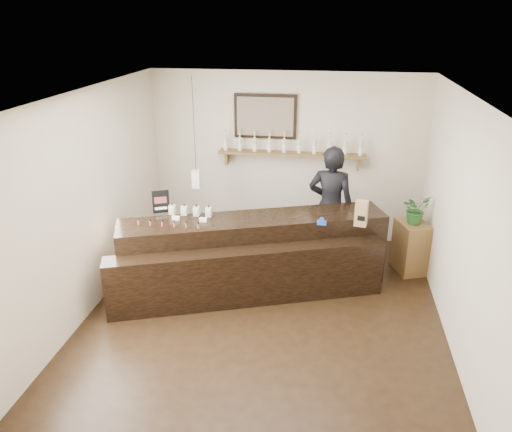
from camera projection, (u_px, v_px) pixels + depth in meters
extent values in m
plane|color=black|center=(265.00, 312.00, 6.54)|extent=(5.00, 5.00, 0.00)
plane|color=beige|center=(286.00, 157.00, 8.29)|extent=(4.50, 0.00, 4.50)
plane|color=beige|center=(219.00, 335.00, 3.72)|extent=(4.50, 0.00, 4.50)
plane|color=beige|center=(90.00, 202.00, 6.33)|extent=(0.00, 5.00, 5.00)
plane|color=beige|center=(460.00, 224.00, 5.68)|extent=(0.00, 5.00, 5.00)
plane|color=white|center=(266.00, 95.00, 5.48)|extent=(5.00, 5.00, 0.00)
cube|color=brown|center=(292.00, 154.00, 8.12)|extent=(2.40, 0.25, 0.04)
cube|color=brown|center=(227.00, 158.00, 8.35)|extent=(0.04, 0.20, 0.20)
cube|color=brown|center=(358.00, 163.00, 8.04)|extent=(0.04, 0.20, 0.20)
cube|color=black|center=(265.00, 116.00, 8.06)|extent=(1.02, 0.04, 0.72)
cube|color=#42372A|center=(265.00, 117.00, 8.04)|extent=(0.92, 0.01, 0.62)
cube|color=white|center=(196.00, 179.00, 7.72)|extent=(0.12, 0.12, 0.28)
cylinder|color=black|center=(194.00, 125.00, 7.40)|extent=(0.01, 0.01, 1.41)
cylinder|color=beige|center=(225.00, 144.00, 8.24)|extent=(0.07, 0.07, 0.20)
cone|color=beige|center=(225.00, 136.00, 8.19)|extent=(0.07, 0.07, 0.05)
cylinder|color=beige|center=(225.00, 133.00, 8.17)|extent=(0.02, 0.02, 0.07)
cylinder|color=gold|center=(225.00, 130.00, 8.15)|extent=(0.03, 0.03, 0.02)
cylinder|color=white|center=(225.00, 145.00, 8.24)|extent=(0.07, 0.07, 0.09)
cylinder|color=beige|center=(240.00, 145.00, 8.20)|extent=(0.07, 0.07, 0.20)
cone|color=beige|center=(240.00, 137.00, 8.15)|extent=(0.07, 0.07, 0.05)
cylinder|color=beige|center=(240.00, 133.00, 8.13)|extent=(0.02, 0.02, 0.07)
cylinder|color=gold|center=(240.00, 131.00, 8.11)|extent=(0.03, 0.03, 0.02)
cylinder|color=white|center=(240.00, 146.00, 8.21)|extent=(0.07, 0.07, 0.09)
cylinder|color=beige|center=(255.00, 145.00, 8.17)|extent=(0.07, 0.07, 0.20)
cone|color=beige|center=(255.00, 138.00, 8.12)|extent=(0.07, 0.07, 0.05)
cylinder|color=beige|center=(255.00, 134.00, 8.09)|extent=(0.02, 0.02, 0.07)
cylinder|color=gold|center=(255.00, 131.00, 8.08)|extent=(0.03, 0.03, 0.02)
cylinder|color=white|center=(255.00, 146.00, 8.17)|extent=(0.07, 0.07, 0.09)
cylinder|color=beige|center=(269.00, 146.00, 8.13)|extent=(0.07, 0.07, 0.20)
cone|color=beige|center=(269.00, 138.00, 8.08)|extent=(0.07, 0.07, 0.05)
cylinder|color=beige|center=(269.00, 134.00, 8.06)|extent=(0.02, 0.02, 0.07)
cylinder|color=gold|center=(269.00, 132.00, 8.04)|extent=(0.03, 0.03, 0.02)
cylinder|color=white|center=(269.00, 147.00, 8.14)|extent=(0.07, 0.07, 0.09)
cylinder|color=beige|center=(284.00, 146.00, 8.10)|extent=(0.07, 0.07, 0.20)
cone|color=beige|center=(284.00, 139.00, 8.05)|extent=(0.07, 0.07, 0.05)
cylinder|color=beige|center=(284.00, 135.00, 8.02)|extent=(0.02, 0.02, 0.07)
cylinder|color=gold|center=(285.00, 132.00, 8.01)|extent=(0.03, 0.03, 0.02)
cylinder|color=white|center=(284.00, 148.00, 8.10)|extent=(0.07, 0.07, 0.09)
cylinder|color=beige|center=(299.00, 147.00, 8.06)|extent=(0.07, 0.07, 0.20)
cone|color=beige|center=(300.00, 139.00, 8.01)|extent=(0.07, 0.07, 0.05)
cylinder|color=beige|center=(300.00, 135.00, 7.99)|extent=(0.02, 0.02, 0.07)
cylinder|color=gold|center=(300.00, 133.00, 7.97)|extent=(0.03, 0.03, 0.02)
cylinder|color=white|center=(299.00, 148.00, 8.07)|extent=(0.07, 0.07, 0.09)
cylinder|color=beige|center=(314.00, 147.00, 8.02)|extent=(0.07, 0.07, 0.20)
cone|color=beige|center=(315.00, 140.00, 7.98)|extent=(0.07, 0.07, 0.05)
cylinder|color=beige|center=(315.00, 136.00, 7.95)|extent=(0.02, 0.02, 0.07)
cylinder|color=gold|center=(315.00, 133.00, 7.94)|extent=(0.03, 0.03, 0.02)
cylinder|color=white|center=(314.00, 149.00, 8.03)|extent=(0.07, 0.07, 0.09)
cylinder|color=beige|center=(330.00, 148.00, 7.99)|extent=(0.07, 0.07, 0.20)
cone|color=beige|center=(330.00, 140.00, 7.94)|extent=(0.07, 0.07, 0.05)
cylinder|color=beige|center=(330.00, 137.00, 7.92)|extent=(0.02, 0.02, 0.07)
cylinder|color=gold|center=(331.00, 134.00, 7.90)|extent=(0.03, 0.03, 0.02)
cylinder|color=white|center=(330.00, 149.00, 8.00)|extent=(0.07, 0.07, 0.09)
cylinder|color=beige|center=(345.00, 149.00, 7.95)|extent=(0.07, 0.07, 0.20)
cone|color=beige|center=(346.00, 141.00, 7.91)|extent=(0.07, 0.07, 0.05)
cylinder|color=beige|center=(346.00, 137.00, 7.88)|extent=(0.02, 0.02, 0.07)
cylinder|color=gold|center=(346.00, 134.00, 7.87)|extent=(0.03, 0.03, 0.02)
cylinder|color=white|center=(345.00, 150.00, 7.96)|extent=(0.07, 0.07, 0.09)
cylinder|color=beige|center=(361.00, 149.00, 7.92)|extent=(0.07, 0.07, 0.20)
cone|color=beige|center=(361.00, 141.00, 7.87)|extent=(0.07, 0.07, 0.05)
cylinder|color=beige|center=(362.00, 138.00, 7.85)|extent=(0.02, 0.02, 0.07)
cylinder|color=gold|center=(362.00, 135.00, 7.83)|extent=(0.03, 0.03, 0.02)
cylinder|color=white|center=(361.00, 151.00, 7.93)|extent=(0.07, 0.07, 0.09)
cube|color=black|center=(254.00, 252.00, 7.02)|extent=(3.69, 1.87, 1.03)
cube|color=black|center=(248.00, 276.00, 6.62)|extent=(3.58, 1.56, 0.78)
cube|color=white|center=(176.00, 218.00, 6.75)|extent=(0.10, 0.04, 0.05)
cube|color=white|center=(203.00, 220.00, 6.69)|extent=(0.10, 0.04, 0.05)
cube|color=#DFC388|center=(122.00, 237.00, 6.70)|extent=(0.12, 0.12, 0.12)
cube|color=#DFC388|center=(121.00, 229.00, 6.65)|extent=(0.12, 0.12, 0.12)
cube|color=beige|center=(172.00, 210.00, 6.91)|extent=(0.08, 0.08, 0.13)
cube|color=#D1A2A4|center=(171.00, 211.00, 6.87)|extent=(0.07, 0.00, 0.06)
cylinder|color=black|center=(172.00, 204.00, 6.88)|extent=(0.02, 0.02, 0.03)
cube|color=beige|center=(184.00, 210.00, 6.89)|extent=(0.08, 0.08, 0.13)
cube|color=#D1A2A4|center=(183.00, 212.00, 6.84)|extent=(0.07, 0.00, 0.06)
cylinder|color=black|center=(184.00, 205.00, 6.86)|extent=(0.02, 0.02, 0.03)
cube|color=beige|center=(196.00, 211.00, 6.86)|extent=(0.08, 0.08, 0.13)
cube|color=#D1A2A4|center=(196.00, 212.00, 6.82)|extent=(0.07, 0.00, 0.06)
cylinder|color=black|center=(196.00, 205.00, 6.83)|extent=(0.02, 0.02, 0.03)
cube|color=beige|center=(209.00, 212.00, 6.84)|extent=(0.08, 0.08, 0.13)
cube|color=#D1A2A4|center=(208.00, 213.00, 6.79)|extent=(0.07, 0.00, 0.06)
cylinder|color=black|center=(208.00, 206.00, 6.81)|extent=(0.02, 0.02, 0.03)
cylinder|color=#964B32|center=(140.00, 235.00, 6.65)|extent=(0.07, 0.07, 0.20)
cone|color=#964B32|center=(139.00, 227.00, 6.60)|extent=(0.07, 0.07, 0.05)
cylinder|color=#964B32|center=(138.00, 222.00, 6.58)|extent=(0.02, 0.02, 0.07)
cylinder|color=black|center=(138.00, 219.00, 6.56)|extent=(0.03, 0.03, 0.02)
cylinder|color=white|center=(140.00, 237.00, 6.65)|extent=(0.07, 0.07, 0.09)
cylinder|color=#964B32|center=(151.00, 236.00, 6.62)|extent=(0.07, 0.07, 0.20)
cone|color=#964B32|center=(151.00, 227.00, 6.57)|extent=(0.07, 0.07, 0.05)
cylinder|color=#964B32|center=(150.00, 223.00, 6.55)|extent=(0.02, 0.02, 0.07)
cylinder|color=black|center=(150.00, 220.00, 6.53)|extent=(0.03, 0.03, 0.02)
cylinder|color=white|center=(152.00, 237.00, 6.63)|extent=(0.07, 0.07, 0.09)
cylinder|color=#964B32|center=(163.00, 237.00, 6.60)|extent=(0.07, 0.07, 0.20)
cone|color=#964B32|center=(162.00, 228.00, 6.55)|extent=(0.07, 0.07, 0.05)
cylinder|color=#964B32|center=(162.00, 224.00, 6.53)|extent=(0.02, 0.02, 0.07)
cylinder|color=black|center=(162.00, 221.00, 6.51)|extent=(0.03, 0.03, 0.02)
cylinder|color=white|center=(163.00, 238.00, 6.61)|extent=(0.07, 0.07, 0.09)
cylinder|color=#964B32|center=(175.00, 238.00, 6.58)|extent=(0.07, 0.07, 0.20)
cone|color=#964B32|center=(174.00, 229.00, 6.53)|extent=(0.07, 0.07, 0.05)
cylinder|color=#964B32|center=(174.00, 225.00, 6.50)|extent=(0.02, 0.02, 0.07)
cylinder|color=black|center=(174.00, 221.00, 6.49)|extent=(0.03, 0.03, 0.02)
cylinder|color=white|center=(175.00, 239.00, 6.58)|extent=(0.07, 0.07, 0.09)
cylinder|color=#964B32|center=(187.00, 238.00, 6.55)|extent=(0.07, 0.07, 0.20)
cone|color=#964B32|center=(186.00, 230.00, 6.50)|extent=(0.07, 0.07, 0.05)
cylinder|color=#964B32|center=(186.00, 225.00, 6.48)|extent=(0.02, 0.02, 0.07)
cylinder|color=black|center=(186.00, 222.00, 6.46)|extent=(0.03, 0.03, 0.02)
cylinder|color=white|center=(187.00, 240.00, 6.56)|extent=(0.07, 0.07, 0.09)
cylinder|color=#964B32|center=(199.00, 239.00, 6.53)|extent=(0.07, 0.07, 0.20)
cone|color=#964B32|center=(198.00, 230.00, 6.48)|extent=(0.07, 0.07, 0.05)
cylinder|color=#964B32|center=(198.00, 226.00, 6.46)|extent=(0.02, 0.02, 0.07)
cylinder|color=black|center=(198.00, 223.00, 6.44)|extent=(0.03, 0.03, 0.02)
cylinder|color=white|center=(199.00, 241.00, 6.54)|extent=(0.07, 0.07, 0.09)
cube|color=black|center=(161.00, 202.00, 6.94)|extent=(0.22, 0.12, 0.33)
cube|color=maroon|center=(160.00, 200.00, 6.92)|extent=(0.15, 0.07, 0.09)
cube|color=white|center=(161.00, 208.00, 6.97)|extent=(0.15, 0.07, 0.04)
cube|color=olive|center=(361.00, 213.00, 6.52)|extent=(0.18, 0.15, 0.34)
cube|color=black|center=(361.00, 219.00, 6.48)|extent=(0.10, 0.02, 0.07)
cube|color=#1A44BA|center=(322.00, 223.00, 6.59)|extent=(0.13, 0.06, 0.06)
cylinder|color=#1A44BA|center=(322.00, 220.00, 6.58)|extent=(0.07, 0.03, 0.07)
cube|color=brown|center=(411.00, 247.00, 7.45)|extent=(0.54, 0.63, 0.78)
imported|color=#255C25|center=(416.00, 209.00, 7.23)|extent=(0.51, 0.50, 0.43)
imported|color=black|center=(331.00, 199.00, 7.44)|extent=(0.84, 0.62, 2.11)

